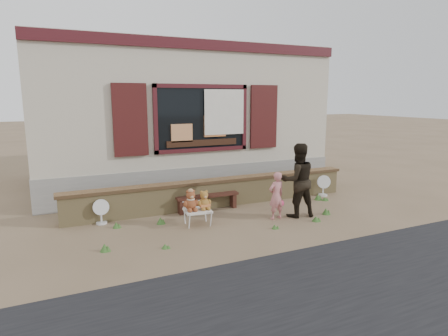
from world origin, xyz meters
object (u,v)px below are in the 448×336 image
teddy_bear_left (191,200)px  bench (207,198)px  folding_chair (198,211)px  teddy_bear_right (204,200)px  adult (298,180)px  child (276,196)px

teddy_bear_left → bench: bearing=56.5°
bench → folding_chair: size_ratio=2.62×
teddy_bear_right → bench: bearing=70.2°
teddy_bear_left → teddy_bear_right: (0.28, -0.03, -0.02)m
adult → child: bearing=6.9°
teddy_bear_right → adult: (2.05, -0.33, 0.28)m
bench → teddy_bear_left: (-0.70, -0.87, 0.26)m
adult → teddy_bear_left: bearing=-0.0°
teddy_bear_right → adult: adult is taller
folding_chair → adult: adult is taller
bench → teddy_bear_right: teddy_bear_right is taller
teddy_bear_left → adult: 2.37m
bench → adult: 2.11m
folding_chair → teddy_bear_right: size_ratio=1.43×
teddy_bear_right → adult: 2.09m
teddy_bear_left → child: child is taller
teddy_bear_right → folding_chair: bearing=180.0°
teddy_bear_left → child: bearing=-5.4°
teddy_bear_left → adult: size_ratio=0.27×
child → teddy_bear_right: bearing=-18.2°
bench → child: bearing=-47.3°
teddy_bear_right → teddy_bear_left: bearing=-180.0°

